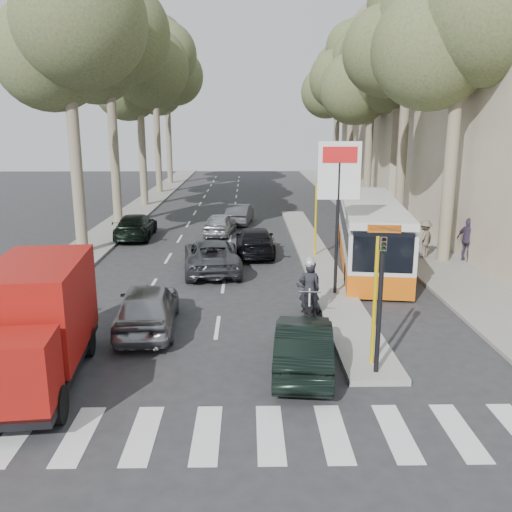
{
  "coord_description": "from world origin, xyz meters",
  "views": [
    {
      "loc": [
        0.05,
        -13.9,
        6.17
      ],
      "look_at": [
        0.36,
        4.83,
        1.6
      ],
      "focal_mm": 38.0,
      "sensor_mm": 36.0,
      "label": 1
    }
  ],
  "objects_px": {
    "city_bus": "(370,231)",
    "motorcycle": "(309,290)",
    "dark_hatchback": "(304,345)",
    "red_truck": "(34,323)",
    "silver_hatchback": "(147,307)"
  },
  "relations": [
    {
      "from": "red_truck",
      "to": "motorcycle",
      "type": "relative_size",
      "value": 2.36
    },
    {
      "from": "dark_hatchback",
      "to": "city_bus",
      "type": "height_order",
      "value": "city_bus"
    },
    {
      "from": "silver_hatchback",
      "to": "dark_hatchback",
      "type": "height_order",
      "value": "silver_hatchback"
    },
    {
      "from": "city_bus",
      "to": "motorcycle",
      "type": "height_order",
      "value": "city_bus"
    },
    {
      "from": "red_truck",
      "to": "city_bus",
      "type": "xyz_separation_m",
      "value": [
        10.59,
        11.34,
        -0.01
      ]
    },
    {
      "from": "silver_hatchback",
      "to": "motorcycle",
      "type": "distance_m",
      "value": 5.19
    },
    {
      "from": "city_bus",
      "to": "motorcycle",
      "type": "xyz_separation_m",
      "value": [
        -3.46,
        -6.8,
        -0.6
      ]
    },
    {
      "from": "motorcycle",
      "to": "city_bus",
      "type": "bearing_deg",
      "value": 68.68
    },
    {
      "from": "silver_hatchback",
      "to": "red_truck",
      "type": "xyz_separation_m",
      "value": [
        -2.05,
        -3.45,
        0.79
      ]
    },
    {
      "from": "city_bus",
      "to": "red_truck",
      "type": "bearing_deg",
      "value": -125.14
    },
    {
      "from": "silver_hatchback",
      "to": "red_truck",
      "type": "height_order",
      "value": "red_truck"
    },
    {
      "from": "silver_hatchback",
      "to": "city_bus",
      "type": "height_order",
      "value": "city_bus"
    },
    {
      "from": "dark_hatchback",
      "to": "city_bus",
      "type": "distance_m",
      "value": 11.51
    },
    {
      "from": "dark_hatchback",
      "to": "city_bus",
      "type": "relative_size",
      "value": 0.36
    },
    {
      "from": "silver_hatchback",
      "to": "motorcycle",
      "type": "relative_size",
      "value": 1.83
    }
  ]
}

